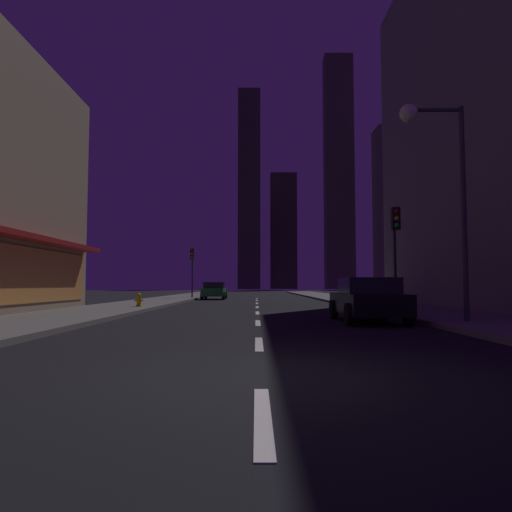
{
  "coord_description": "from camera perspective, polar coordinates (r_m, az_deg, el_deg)",
  "views": [
    {
      "loc": [
        -0.06,
        -6.29,
        1.21
      ],
      "look_at": [
        0.0,
        27.96,
        3.38
      ],
      "focal_mm": 32.2,
      "sensor_mm": 36.0,
      "label": 1
    }
  ],
  "objects": [
    {
      "name": "sidewalk_right",
      "position": [
        38.95,
        10.38,
        -5.24
      ],
      "size": [
        4.0,
        76.0,
        0.15
      ],
      "primitive_type": "cube",
      "color": "#605E59",
      "rests_on": "ground"
    },
    {
      "name": "lane_marking_center",
      "position": [
        22.53,
        0.05,
        -6.69
      ],
      "size": [
        0.16,
        38.6,
        0.01
      ],
      "color": "silver",
      "rests_on": "ground"
    },
    {
      "name": "ground_plane",
      "position": [
        38.31,
        -0.01,
        -5.51
      ],
      "size": [
        78.0,
        136.0,
        0.1
      ],
      "primitive_type": "cube",
      "color": "black"
    },
    {
      "name": "traffic_light_far_left",
      "position": [
        39.38,
        -8.04,
        -0.7
      ],
      "size": [
        0.32,
        0.48,
        4.2
      ],
      "color": "#2D2D2D",
      "rests_on": "sidewalk_left"
    },
    {
      "name": "car_parked_far",
      "position": [
        39.07,
        -5.31,
        -4.3
      ],
      "size": [
        1.98,
        4.24,
        1.45
      ],
      "color": "#1E722D",
      "rests_on": "ground"
    },
    {
      "name": "sidewalk_left",
      "position": [
        38.93,
        -10.41,
        -5.24
      ],
      "size": [
        4.0,
        76.0,
        0.15
      ],
      "primitive_type": "cube",
      "color": "#605E59",
      "rests_on": "ground"
    },
    {
      "name": "skyscraper_distant_mid",
      "position": [
        144.69,
        3.32,
        3.08
      ],
      "size": [
        8.15,
        6.21,
        36.15
      ],
      "primitive_type": "cube",
      "color": "#353227",
      "rests_on": "ground"
    },
    {
      "name": "skyscraper_distant_tall",
      "position": [
        140.43,
        -0.95,
        8.28
      ],
      "size": [
        6.65,
        6.68,
        60.35
      ],
      "primitive_type": "cube",
      "color": "#3F3C2F",
      "rests_on": "ground"
    },
    {
      "name": "skyscraper_distant_short",
      "position": [
        141.12,
        10.14,
        10.33
      ],
      "size": [
        8.46,
        5.08,
        70.21
      ],
      "primitive_type": "cube",
      "color": "#4B4738",
      "rests_on": "ground"
    },
    {
      "name": "fire_hydrant_far_left",
      "position": [
        23.67,
        -14.45,
        -5.35
      ],
      "size": [
        0.42,
        0.3,
        0.65
      ],
      "color": "gold",
      "rests_on": "sidewalk_left"
    },
    {
      "name": "traffic_light_near_right",
      "position": [
        19.11,
        16.84,
        2.48
      ],
      "size": [
        0.32,
        0.48,
        4.2
      ],
      "color": "#2D2D2D",
      "rests_on": "sidewalk_right"
    },
    {
      "name": "street_lamp_right",
      "position": [
        15.22,
        21.27,
        11.29
      ],
      "size": [
        1.96,
        0.56,
        6.58
      ],
      "color": "#38383D",
      "rests_on": "sidewalk_right"
    },
    {
      "name": "skyscraper_distant_slender",
      "position": [
        131.78,
        15.79,
        5.7
      ],
      "size": [
        5.69,
        8.24,
        44.49
      ],
      "primitive_type": "cube",
      "color": "#5F5B47",
      "rests_on": "ground"
    },
    {
      "name": "car_parked_near",
      "position": [
        15.53,
        13.59,
        -5.27
      ],
      "size": [
        1.98,
        4.24,
        1.45
      ],
      "color": "black",
      "rests_on": "ground"
    }
  ]
}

